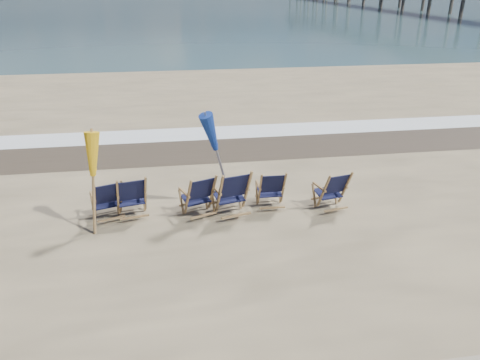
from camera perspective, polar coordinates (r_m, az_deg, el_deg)
The scene contains 10 objects.
surf_foam at distance 15.53m, azimuth -3.42°, elevation 5.77°, with size 200.00×1.40×0.01m, color silver.
wet_sand_strip at distance 14.11m, azimuth -2.83°, elevation 3.95°, with size 200.00×2.60×0.00m, color #42362A.
beach_chair_0 at distance 10.06m, azimuth -14.29°, elevation -2.11°, with size 0.61×0.69×0.96m, color black, non-canonical shape.
beach_chair_1 at distance 9.98m, azimuth -11.44°, elevation -1.86°, with size 0.65×0.73×1.01m, color black, non-canonical shape.
beach_chair_2 at distance 9.90m, azimuth -3.35°, elevation -1.65°, with size 0.64×0.72×1.00m, color black, non-canonical shape.
beach_chair_3 at distance 9.84m, azimuth 0.89°, elevation -1.42°, with size 0.71×0.80×1.11m, color black, non-canonical shape.
beach_chair_4 at distance 10.20m, azimuth 5.33°, elevation -1.14°, with size 0.60×0.67×0.93m, color black, non-canonical shape.
beach_chair_5 at distance 10.38m, azimuth 12.73°, elevation -1.10°, with size 0.62×0.69×0.96m, color black, non-canonical shape.
umbrella_yellow at distance 9.34m, azimuth -17.86°, elevation 2.26°, with size 0.30×0.30×2.01m.
umbrella_blue at distance 9.81m, azimuth -2.49°, elevation 6.06°, with size 0.30×0.30×2.30m.
Camera 1 is at (-1.32, -6.45, 4.67)m, focal length 35.00 mm.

